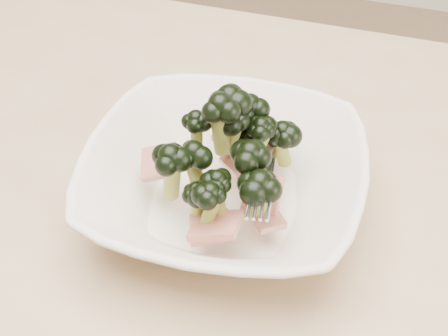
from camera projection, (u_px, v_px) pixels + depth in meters
The scene contains 2 objects.
dining_table at pixel (135, 254), 0.70m from camera, with size 1.20×0.80×0.75m.
broccoli_dish at pixel (225, 176), 0.60m from camera, with size 0.29×0.29×0.13m.
Camera 1 is at (0.24, -0.40, 1.20)m, focal length 50.00 mm.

